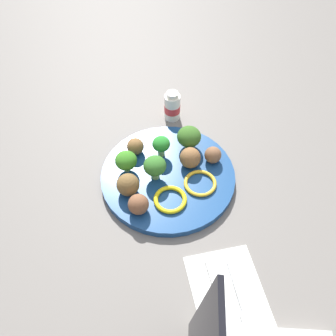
{
  "coord_description": "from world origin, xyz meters",
  "views": [
    {
      "loc": [
        0.46,
        -0.12,
        0.63
      ],
      "look_at": [
        0.0,
        0.0,
        0.04
      ],
      "focal_mm": 39.8,
      "sensor_mm": 36.0,
      "label": 1
    }
  ],
  "objects_px": {
    "meatball_center": "(190,158)",
    "napkin": "(229,296)",
    "broccoli_floret_mid_right": "(155,166)",
    "broccoli_floret_front_left": "(126,161)",
    "fork": "(241,297)",
    "meatball_mid_left": "(135,146)",
    "pepper_ring_mid_left": "(200,183)",
    "knife": "(221,302)",
    "broccoli_floret_front_right": "(159,145)",
    "pepper_ring_center": "(170,199)",
    "meatball_front_right": "(138,204)",
    "yogurt_bottle": "(172,107)",
    "plate": "(168,176)",
    "broccoli_floret_near_rim": "(189,137)",
    "meatball_back_right": "(128,185)",
    "meatball_back_left": "(213,155)"
  },
  "relations": [
    {
      "from": "meatball_center",
      "to": "napkin",
      "type": "bearing_deg",
      "value": -3.34
    },
    {
      "from": "plate",
      "to": "meatball_back_left",
      "type": "xyz_separation_m",
      "value": [
        -0.01,
        0.1,
        0.03
      ]
    },
    {
      "from": "pepper_ring_mid_left",
      "to": "pepper_ring_center",
      "type": "xyz_separation_m",
      "value": [
        0.02,
        -0.07,
        0.0
      ]
    },
    {
      "from": "meatball_back_left",
      "to": "napkin",
      "type": "xyz_separation_m",
      "value": [
        0.28,
        -0.07,
        -0.03
      ]
    },
    {
      "from": "yogurt_bottle",
      "to": "knife",
      "type": "bearing_deg",
      "value": -5.28
    },
    {
      "from": "meatball_mid_left",
      "to": "meatball_back_left",
      "type": "xyz_separation_m",
      "value": [
        0.07,
        0.15,
        -0.0
      ]
    },
    {
      "from": "plate",
      "to": "broccoli_floret_near_rim",
      "type": "xyz_separation_m",
      "value": [
        -0.06,
        0.06,
        0.04
      ]
    },
    {
      "from": "meatball_mid_left",
      "to": "knife",
      "type": "distance_m",
      "value": 0.36
    },
    {
      "from": "broccoli_floret_front_left",
      "to": "fork",
      "type": "bearing_deg",
      "value": 22.99
    },
    {
      "from": "broccoli_floret_mid_right",
      "to": "pepper_ring_mid_left",
      "type": "relative_size",
      "value": 0.81
    },
    {
      "from": "plate",
      "to": "meatball_mid_left",
      "type": "distance_m",
      "value": 0.1
    },
    {
      "from": "broccoli_floret_front_right",
      "to": "broccoli_floret_front_left",
      "type": "xyz_separation_m",
      "value": [
        0.02,
        -0.08,
        -0.0
      ]
    },
    {
      "from": "broccoli_floret_mid_right",
      "to": "meatball_back_left",
      "type": "xyz_separation_m",
      "value": [
        -0.01,
        0.13,
        -0.02
      ]
    },
    {
      "from": "fork",
      "to": "knife",
      "type": "relative_size",
      "value": 0.83
    },
    {
      "from": "plate",
      "to": "fork",
      "type": "relative_size",
      "value": 2.32
    },
    {
      "from": "meatball_mid_left",
      "to": "knife",
      "type": "height_order",
      "value": "meatball_mid_left"
    },
    {
      "from": "pepper_ring_center",
      "to": "napkin",
      "type": "bearing_deg",
      "value": 13.2
    },
    {
      "from": "meatball_front_right",
      "to": "yogurt_bottle",
      "type": "bearing_deg",
      "value": 151.49
    },
    {
      "from": "meatball_front_right",
      "to": "meatball_mid_left",
      "type": "distance_m",
      "value": 0.15
    },
    {
      "from": "meatball_back_right",
      "to": "meatball_center",
      "type": "height_order",
      "value": "meatball_back_right"
    },
    {
      "from": "broccoli_floret_front_right",
      "to": "broccoli_floret_front_left",
      "type": "relative_size",
      "value": 1.01
    },
    {
      "from": "broccoli_floret_mid_right",
      "to": "fork",
      "type": "distance_m",
      "value": 0.29
    },
    {
      "from": "meatball_mid_left",
      "to": "knife",
      "type": "xyz_separation_m",
      "value": [
        0.35,
        0.07,
        -0.03
      ]
    },
    {
      "from": "broccoli_floret_near_rim",
      "to": "meatball_back_right",
      "type": "relative_size",
      "value": 1.15
    },
    {
      "from": "pepper_ring_mid_left",
      "to": "pepper_ring_center",
      "type": "height_order",
      "value": "pepper_ring_center"
    },
    {
      "from": "broccoli_floret_front_right",
      "to": "broccoli_floret_mid_right",
      "type": "height_order",
      "value": "broccoli_floret_mid_right"
    },
    {
      "from": "broccoli_floret_mid_right",
      "to": "meatball_back_right",
      "type": "relative_size",
      "value": 1.2
    },
    {
      "from": "plate",
      "to": "napkin",
      "type": "distance_m",
      "value": 0.27
    },
    {
      "from": "broccoli_floret_front_left",
      "to": "yogurt_bottle",
      "type": "height_order",
      "value": "yogurt_bottle"
    },
    {
      "from": "broccoli_floret_mid_right",
      "to": "pepper_ring_mid_left",
      "type": "xyz_separation_m",
      "value": [
        0.04,
        0.08,
        -0.03
      ]
    },
    {
      "from": "meatball_back_right",
      "to": "knife",
      "type": "relative_size",
      "value": 0.31
    },
    {
      "from": "plate",
      "to": "yogurt_bottle",
      "type": "height_order",
      "value": "yogurt_bottle"
    },
    {
      "from": "broccoli_floret_near_rim",
      "to": "pepper_ring_mid_left",
      "type": "bearing_deg",
      "value": -4.02
    },
    {
      "from": "pepper_ring_mid_left",
      "to": "yogurt_bottle",
      "type": "xyz_separation_m",
      "value": [
        -0.22,
        0.0,
        0.01
      ]
    },
    {
      "from": "broccoli_floret_mid_right",
      "to": "pepper_ring_mid_left",
      "type": "height_order",
      "value": "broccoli_floret_mid_right"
    },
    {
      "from": "meatball_back_left",
      "to": "pepper_ring_center",
      "type": "relative_size",
      "value": 0.55
    },
    {
      "from": "meatball_back_right",
      "to": "yogurt_bottle",
      "type": "distance_m",
      "value": 0.25
    },
    {
      "from": "broccoli_floret_front_right",
      "to": "yogurt_bottle",
      "type": "height_order",
      "value": "yogurt_bottle"
    },
    {
      "from": "broccoli_floret_mid_right",
      "to": "meatball_back_right",
      "type": "bearing_deg",
      "value": -68.96
    },
    {
      "from": "broccoli_floret_near_rim",
      "to": "yogurt_bottle",
      "type": "xyz_separation_m",
      "value": [
        -0.12,
        -0.01,
        -0.01
      ]
    },
    {
      "from": "meatball_mid_left",
      "to": "napkin",
      "type": "height_order",
      "value": "meatball_mid_left"
    },
    {
      "from": "napkin",
      "to": "broccoli_floret_mid_right",
      "type": "bearing_deg",
      "value": -167.07
    },
    {
      "from": "meatball_front_right",
      "to": "plate",
      "type": "bearing_deg",
      "value": 132.56
    },
    {
      "from": "pepper_ring_center",
      "to": "meatball_back_right",
      "type": "bearing_deg",
      "value": -120.05
    },
    {
      "from": "broccoli_floret_front_right",
      "to": "pepper_ring_center",
      "type": "xyz_separation_m",
      "value": [
        0.12,
        -0.01,
        -0.03
      ]
    },
    {
      "from": "meatball_center",
      "to": "fork",
      "type": "bearing_deg",
      "value": 0.18
    },
    {
      "from": "knife",
      "to": "broccoli_floret_front_right",
      "type": "bearing_deg",
      "value": -176.35
    },
    {
      "from": "broccoli_floret_near_rim",
      "to": "pepper_ring_center",
      "type": "bearing_deg",
      "value": -30.87
    },
    {
      "from": "meatball_back_left",
      "to": "broccoli_floret_mid_right",
      "type": "bearing_deg",
      "value": -85.37
    },
    {
      "from": "pepper_ring_mid_left",
      "to": "yogurt_bottle",
      "type": "relative_size",
      "value": 0.89
    }
  ]
}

